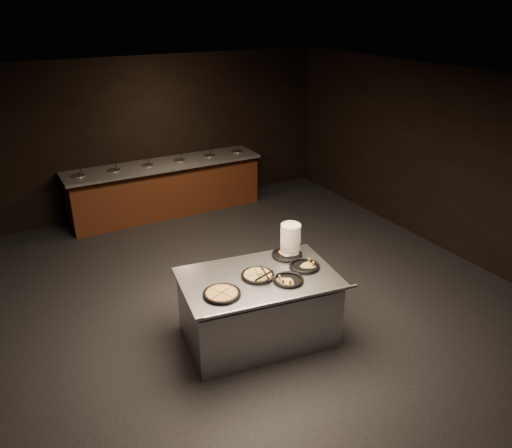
% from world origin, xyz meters
% --- Properties ---
extents(room, '(7.02, 8.02, 2.92)m').
position_xyz_m(room, '(0.00, 0.00, 1.45)').
color(room, black).
rests_on(room, ground).
extents(salad_bar, '(3.70, 0.83, 1.18)m').
position_xyz_m(salad_bar, '(0.00, 3.56, 0.44)').
color(salad_bar, '#511E13').
rests_on(salad_bar, ground).
extents(serving_counter, '(1.95, 1.41, 0.86)m').
position_xyz_m(serving_counter, '(-0.39, -0.73, 0.41)').
color(serving_counter, silver).
rests_on(serving_counter, ground).
extents(plate_stack, '(0.25, 0.25, 0.39)m').
position_xyz_m(plate_stack, '(0.26, -0.40, 1.05)').
color(plate_stack, white).
rests_on(plate_stack, serving_counter).
extents(pan_veggie_whole, '(0.42, 0.42, 0.04)m').
position_xyz_m(pan_veggie_whole, '(-0.93, -0.88, 0.88)').
color(pan_veggie_whole, black).
rests_on(pan_veggie_whole, serving_counter).
extents(pan_cheese_whole, '(0.39, 0.39, 0.04)m').
position_xyz_m(pan_cheese_whole, '(-0.40, -0.73, 0.88)').
color(pan_cheese_whole, black).
rests_on(pan_cheese_whole, serving_counter).
extents(pan_cheese_slices_a, '(0.39, 0.39, 0.04)m').
position_xyz_m(pan_cheese_slices_a, '(0.18, -0.46, 0.88)').
color(pan_cheese_slices_a, black).
rests_on(pan_cheese_slices_a, serving_counter).
extents(pan_cheese_slices_b, '(0.35, 0.35, 0.04)m').
position_xyz_m(pan_cheese_slices_b, '(-0.14, -0.99, 0.88)').
color(pan_cheese_slices_b, black).
rests_on(pan_cheese_slices_b, serving_counter).
extents(pan_veggie_slices, '(0.37, 0.37, 0.04)m').
position_xyz_m(pan_veggie_slices, '(0.20, -0.81, 0.88)').
color(pan_veggie_slices, black).
rests_on(pan_veggie_slices, serving_counter).
extents(server_left, '(0.10, 0.32, 0.15)m').
position_xyz_m(server_left, '(-0.37, -0.80, 0.94)').
color(server_left, silver).
rests_on(server_left, serving_counter).
extents(server_right, '(0.34, 0.15, 0.16)m').
position_xyz_m(server_right, '(-0.37, -0.91, 0.94)').
color(server_right, silver).
rests_on(server_right, serving_counter).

